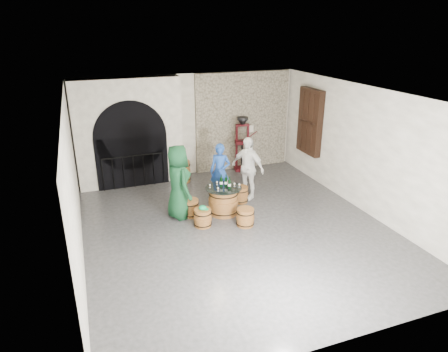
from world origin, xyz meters
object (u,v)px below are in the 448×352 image
object	(u,v)px
wine_bottle_right	(226,182)
barrel_stool_far	(221,192)
barrel_table	(223,201)
person_white	(247,168)
barrel_stool_left	(191,208)
person_green	(178,182)
wine_bottle_left	(221,182)
person_blue	(220,172)
wine_bottle_center	(229,184)
barrel_stool_near_left	(203,218)
barrel_stool_near_right	(245,217)
barrel_stool_right	(240,194)
corking_press	(242,140)
side_barrel	(183,171)

from	to	relation	value
wine_bottle_right	barrel_stool_far	bearing A→B (deg)	80.62
barrel_table	person_white	world-z (taller)	person_white
person_white	wine_bottle_right	distance (m)	1.11
barrel_stool_left	person_green	bearing A→B (deg)	169.10
barrel_stool_far	wine_bottle_left	distance (m)	1.00
person_white	person_blue	bearing A→B (deg)	-140.80
barrel_stool_far	person_white	size ratio (longest dim) A/B	0.25
person_blue	wine_bottle_center	size ratio (longest dim) A/B	4.83
person_blue	person_white	xyz separation A→B (m)	(0.72, -0.24, 0.10)
barrel_stool_near_left	wine_bottle_center	distance (m)	1.10
barrel_table	wine_bottle_left	world-z (taller)	wine_bottle_left
barrel_stool_near_right	wine_bottle_center	xyz separation A→B (m)	(-0.15, 0.70, 0.63)
person_green	wine_bottle_left	size ratio (longest dim) A/B	5.83
barrel_stool_far	wine_bottle_center	world-z (taller)	wine_bottle_center
barrel_stool_right	corking_press	distance (m)	2.69
barrel_stool_left	barrel_stool_near_right	distance (m)	1.47
person_green	side_barrel	xyz separation A→B (m)	(0.69, 2.31, -0.62)
wine_bottle_left	wine_bottle_center	xyz separation A→B (m)	(0.14, -0.20, 0.00)
person_green	barrel_stool_left	bearing A→B (deg)	-111.04
wine_bottle_center	wine_bottle_right	bearing A→B (deg)	99.48
barrel_stool_right	wine_bottle_left	bearing A→B (deg)	-149.44
barrel_stool_left	corking_press	distance (m)	3.80
barrel_stool_left	wine_bottle_center	distance (m)	1.18
barrel_table	barrel_stool_left	xyz separation A→B (m)	(-0.84, 0.16, -0.14)
barrel_table	barrel_stool_right	distance (m)	0.86
barrel_stool_near_left	corking_press	size ratio (longest dim) A/B	0.25
corking_press	barrel_stool_near_right	bearing A→B (deg)	-101.99
wine_bottle_right	wine_bottle_center	bearing A→B (deg)	-80.52
barrel_stool_right	barrel_stool_near_left	bearing A→B (deg)	-144.67
barrel_stool_right	corking_press	xyz separation A→B (m)	(1.03, 2.35, 0.82)
wine_bottle_center	person_green	bearing A→B (deg)	165.26
barrel_stool_near_right	person_green	bearing A→B (deg)	143.56
person_green	wine_bottle_center	world-z (taller)	person_green
barrel_stool_near_right	wine_bottle_right	xyz separation A→B (m)	(-0.18, 0.86, 0.63)
wine_bottle_center	wine_bottle_right	distance (m)	0.17
person_white	wine_bottle_left	size ratio (longest dim) A/B	5.43
barrel_stool_near_left	wine_bottle_center	bearing A→B (deg)	23.81
barrel_table	person_blue	world-z (taller)	person_blue
barrel_table	barrel_stool_near_right	xyz separation A→B (m)	(0.27, -0.81, -0.14)
barrel_stool_near_left	wine_bottle_center	size ratio (longest dim) A/B	1.38
barrel_table	person_green	size ratio (longest dim) A/B	0.49
wine_bottle_left	person_white	bearing A→B (deg)	32.48
barrel_stool_left	barrel_stool_right	xyz separation A→B (m)	(1.52, 0.35, 0.00)
barrel_stool_far	barrel_stool_near_right	xyz separation A→B (m)	(0.05, -1.63, 0.00)
wine_bottle_center	side_barrel	bearing A→B (deg)	101.63
corking_press	person_green	bearing A→B (deg)	-127.40
barrel_stool_right	side_barrel	world-z (taller)	side_barrel
barrel_stool_left	person_white	size ratio (longest dim) A/B	0.25
person_green	corking_press	world-z (taller)	person_green
barrel_stool_left	barrel_stool_far	size ratio (longest dim) A/B	1.00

